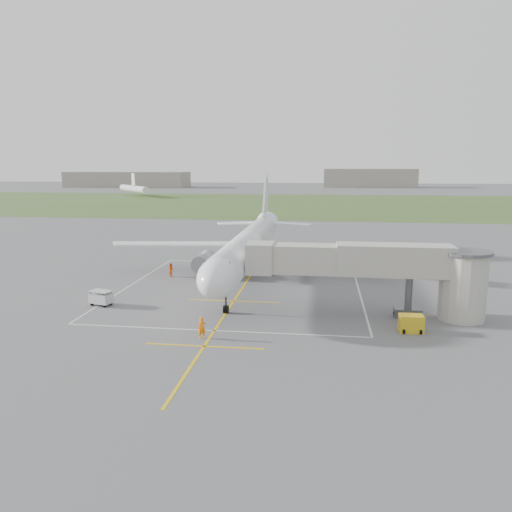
# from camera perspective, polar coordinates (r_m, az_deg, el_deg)

# --- Properties ---
(ground) EXTENTS (700.00, 700.00, 0.00)m
(ground) POSITION_cam_1_polar(r_m,az_deg,el_deg) (64.70, -1.00, -2.81)
(ground) COLOR #515154
(ground) RESTS_ON ground
(grass_strip) EXTENTS (700.00, 120.00, 0.02)m
(grass_strip) POSITION_cam_1_polar(r_m,az_deg,el_deg) (193.07, 4.78, 5.99)
(grass_strip) COLOR #3E5625
(grass_strip) RESTS_ON ground
(apron_markings) EXTENTS (28.20, 60.00, 0.01)m
(apron_markings) POSITION_cam_1_polar(r_m,az_deg,el_deg) (59.12, -1.85, -4.09)
(apron_markings) COLOR yellow
(apron_markings) RESTS_ON ground
(airliner) EXTENTS (38.93, 46.75, 13.52)m
(airliner) POSITION_cam_1_polar(r_m,az_deg,el_deg) (64.57, -0.92, 1.13)
(airliner) COLOR white
(airliner) RESTS_ON ground
(jet_bridge) EXTENTS (23.40, 5.00, 7.20)m
(jet_bridge) POSITION_cam_1_polar(r_m,az_deg,el_deg) (50.20, 14.63, -1.49)
(jet_bridge) COLOR #B0AC9F
(jet_bridge) RESTS_ON ground
(gpu_unit) EXTENTS (2.14, 1.55, 1.57)m
(gpu_unit) POSITION_cam_1_polar(r_m,az_deg,el_deg) (47.14, 17.31, -7.39)
(gpu_unit) COLOR gold
(gpu_unit) RESTS_ON ground
(baggage_cart) EXTENTS (2.60, 1.98, 1.60)m
(baggage_cart) POSITION_cam_1_polar(r_m,az_deg,el_deg) (55.78, -17.28, -4.59)
(baggage_cart) COLOR #B7B7B7
(baggage_cart) RESTS_ON ground
(ramp_worker_nose) EXTENTS (0.81, 0.70, 1.86)m
(ramp_worker_nose) POSITION_cam_1_polar(r_m,az_deg,el_deg) (43.67, -6.20, -8.17)
(ramp_worker_nose) COLOR orange
(ramp_worker_nose) RESTS_ON ground
(ramp_worker_wing) EXTENTS (1.11, 1.09, 1.81)m
(ramp_worker_wing) POSITION_cam_1_polar(r_m,az_deg,el_deg) (67.81, -9.68, -1.57)
(ramp_worker_wing) COLOR #F25107
(ramp_worker_wing) RESTS_ON ground
(distant_hangars) EXTENTS (345.00, 49.00, 12.00)m
(distant_hangars) POSITION_cam_1_polar(r_m,az_deg,el_deg) (328.60, 3.14, 8.72)
(distant_hangars) COLOR gray
(distant_hangars) RESTS_ON ground
(distant_aircraft) EXTENTS (208.93, 30.90, 8.85)m
(distant_aircraft) POSITION_cam_1_polar(r_m,az_deg,el_deg) (230.36, 8.55, 7.51)
(distant_aircraft) COLOR white
(distant_aircraft) RESTS_ON ground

